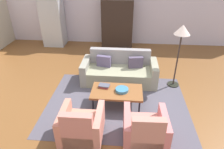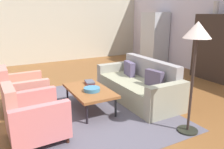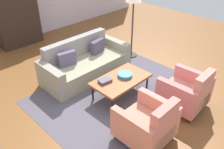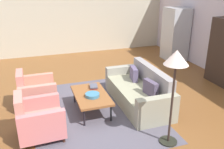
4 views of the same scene
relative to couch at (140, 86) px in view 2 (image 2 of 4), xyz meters
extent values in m
plane|color=brown|center=(0.10, -1.17, -0.29)|extent=(11.78, 11.78, 0.00)
cube|color=beige|center=(-4.80, -1.17, 1.11)|extent=(0.12, 8.48, 2.80)
cube|color=#55515D|center=(0.00, -1.14, -0.28)|extent=(3.40, 2.60, 0.01)
cube|color=gray|center=(0.00, -0.09, -0.08)|extent=(1.74, 0.90, 0.42)
cube|color=gray|center=(0.00, 0.27, 0.14)|extent=(1.74, 0.18, 0.86)
cube|color=gray|center=(0.96, -0.09, 0.02)|extent=(0.18, 0.90, 0.62)
cube|color=gray|center=(-0.96, -0.09, 0.02)|extent=(0.18, 0.90, 0.62)
cube|color=#51465C|center=(0.45, 0.01, 0.29)|extent=(0.41, 0.19, 0.32)
cube|color=#5A4E6D|center=(-0.45, 0.01, 0.29)|extent=(0.42, 0.19, 0.32)
cylinder|color=black|center=(-0.53, -0.91, -0.11)|extent=(0.04, 0.04, 0.36)
cylinder|color=black|center=(0.53, -0.91, -0.11)|extent=(0.04, 0.04, 0.36)
cylinder|color=black|center=(-0.53, -1.47, -0.11)|extent=(0.04, 0.04, 0.36)
cylinder|color=black|center=(0.53, -1.47, -0.11)|extent=(0.04, 0.04, 0.36)
cube|color=brown|center=(0.00, -1.19, 0.10)|extent=(1.20, 0.70, 0.05)
cylinder|color=#392C22|center=(-0.94, -1.95, -0.24)|extent=(0.05, 0.05, 0.10)
cylinder|color=#2D1C23|center=(-0.26, -1.94, -0.24)|extent=(0.05, 0.05, 0.10)
cylinder|color=#3B261C|center=(-0.94, -2.63, -0.24)|extent=(0.05, 0.05, 0.10)
cylinder|color=#2A2C17|center=(-0.26, -2.62, -0.24)|extent=(0.05, 0.05, 0.10)
cube|color=tan|center=(-0.60, -2.29, -0.04)|extent=(0.57, 0.80, 0.30)
cube|color=tan|center=(-0.60, -2.62, 0.20)|extent=(0.56, 0.14, 0.78)
cube|color=tan|center=(-0.94, -2.29, 0.09)|extent=(0.13, 0.80, 0.56)
cube|color=tan|center=(-0.26, -2.28, 0.09)|extent=(0.13, 0.80, 0.56)
cylinder|color=#362719|center=(0.25, -1.96, -0.24)|extent=(0.05, 0.05, 0.10)
cylinder|color=#3C1E15|center=(0.93, -1.93, -0.24)|extent=(0.05, 0.05, 0.10)
cylinder|color=#392122|center=(0.27, -2.64, -0.24)|extent=(0.05, 0.05, 0.10)
cube|color=tan|center=(0.60, -2.29, -0.04)|extent=(0.59, 0.82, 0.30)
cube|color=tan|center=(0.61, -2.62, 0.20)|extent=(0.56, 0.16, 0.78)
cube|color=#CB716D|center=(0.26, -2.30, 0.09)|extent=(0.15, 0.80, 0.56)
cube|color=#D37577|center=(0.94, -2.27, 0.09)|extent=(0.15, 0.80, 0.56)
cylinder|color=teal|center=(0.12, -1.19, 0.16)|extent=(0.30, 0.30, 0.07)
cube|color=maroon|center=(-0.31, -1.05, 0.14)|extent=(0.26, 0.21, 0.03)
cube|color=#4F5161|center=(-0.31, -1.05, 0.17)|extent=(0.28, 0.21, 0.03)
cube|color=#2F221B|center=(-0.24, 2.72, 0.61)|extent=(1.20, 0.50, 1.80)
cube|color=black|center=(-0.54, 2.97, 0.61)|extent=(0.56, 0.01, 1.51)
cylinder|color=#B1A39B|center=(-0.39, 2.72, 1.68)|extent=(0.15, 0.15, 0.34)
cube|color=#B7BABF|center=(-2.77, 2.62, 0.64)|extent=(0.80, 0.70, 1.85)
cylinder|color=#99999E|center=(-2.72, 2.99, 0.73)|extent=(0.02, 0.02, 0.70)
cylinder|color=black|center=(1.53, -0.15, -0.27)|extent=(0.32, 0.32, 0.03)
cylinder|color=#342823|center=(1.53, -0.15, 0.47)|extent=(0.04, 0.04, 1.45)
cone|color=beige|center=(1.53, -0.15, 1.31)|extent=(0.40, 0.40, 0.24)
camera|label=1|loc=(0.22, -5.11, 2.83)|focal=32.50mm
camera|label=2|loc=(3.75, -2.74, 1.54)|focal=35.65mm
camera|label=3|loc=(-2.96, -3.89, 2.75)|focal=37.75mm
camera|label=4|loc=(4.68, -2.28, 2.45)|focal=39.07mm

